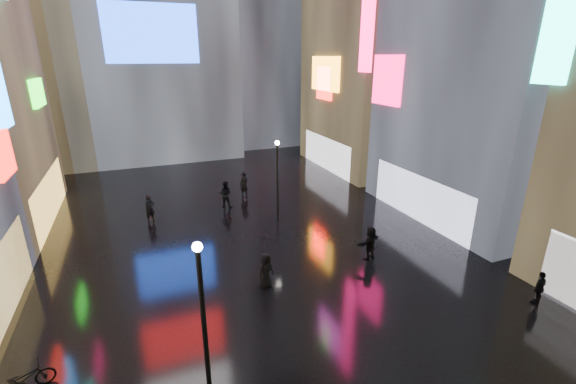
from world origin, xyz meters
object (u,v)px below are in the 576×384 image
pedestrian_3 (540,288)px  bicycle (23,380)px  lamp_near (203,310)px  lamp_far (278,175)px

pedestrian_3 → bicycle: size_ratio=0.85×
lamp_near → pedestrian_3: lamp_near is taller
bicycle → pedestrian_3: bearing=-111.2°
lamp_far → pedestrian_3: lamp_far is taller
lamp_near → pedestrian_3: size_ratio=3.38×
lamp_near → pedestrian_3: bearing=-3.2°
lamp_near → lamp_far: (6.86, 12.11, 0.00)m
pedestrian_3 → bicycle: pedestrian_3 is taller
lamp_far → bicycle: size_ratio=2.87×
lamp_near → lamp_far: 13.91m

